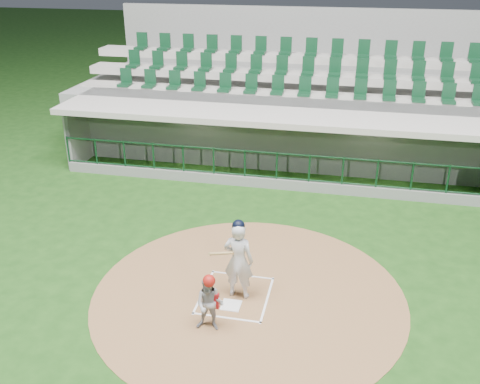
# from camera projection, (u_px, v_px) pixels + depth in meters

# --- Properties ---
(ground) EXTENTS (120.00, 120.00, 0.00)m
(ground) POSITION_uv_depth(u_px,v_px,m) (238.00, 288.00, 12.59)
(ground) COLOR #183F12
(ground) RESTS_ON ground
(dirt_circle) EXTENTS (7.20, 7.20, 0.01)m
(dirt_circle) POSITION_uv_depth(u_px,v_px,m) (249.00, 295.00, 12.35)
(dirt_circle) COLOR brown
(dirt_circle) RESTS_ON ground
(home_plate) EXTENTS (0.43, 0.43, 0.02)m
(home_plate) POSITION_uv_depth(u_px,v_px,m) (231.00, 305.00, 11.95)
(home_plate) COLOR white
(home_plate) RESTS_ON dirt_circle
(batter_box_chalk) EXTENTS (1.55, 1.80, 0.01)m
(batter_box_chalk) POSITION_uv_depth(u_px,v_px,m) (235.00, 295.00, 12.31)
(batter_box_chalk) COLOR white
(batter_box_chalk) RESTS_ON ground
(dugout_structure) EXTENTS (16.40, 3.70, 3.00)m
(dugout_structure) POSITION_uv_depth(u_px,v_px,m) (287.00, 143.00, 19.15)
(dugout_structure) COLOR slate
(dugout_structure) RESTS_ON ground
(seating_deck) EXTENTS (17.00, 6.72, 5.15)m
(seating_deck) POSITION_uv_depth(u_px,v_px,m) (295.00, 108.00, 21.71)
(seating_deck) COLOR gray
(seating_deck) RESTS_ON ground
(batter) EXTENTS (0.90, 0.90, 1.95)m
(batter) POSITION_uv_depth(u_px,v_px,m) (238.00, 259.00, 11.91)
(batter) COLOR silver
(batter) RESTS_ON dirt_circle
(catcher) EXTENTS (0.62, 0.49, 1.32)m
(catcher) POSITION_uv_depth(u_px,v_px,m) (210.00, 303.00, 10.98)
(catcher) COLOR #98989E
(catcher) RESTS_ON dirt_circle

